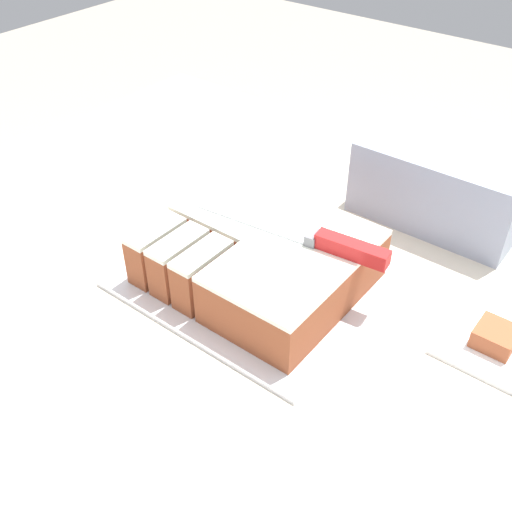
% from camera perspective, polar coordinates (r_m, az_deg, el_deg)
% --- Properties ---
extents(countertop, '(1.40, 1.10, 0.90)m').
position_cam_1_polar(countertop, '(1.20, 1.24, -20.72)').
color(countertop, beige).
rests_on(countertop, ground_plane).
extents(cake_board, '(0.35, 0.31, 0.01)m').
position_cam_1_polar(cake_board, '(0.88, -0.00, -2.15)').
color(cake_board, silver).
rests_on(cake_board, countertop).
extents(cake, '(0.29, 0.25, 0.08)m').
position_cam_1_polar(cake, '(0.86, 0.33, 0.01)').
color(cake, '#994C2D').
rests_on(cake, cake_board).
extents(knife, '(0.29, 0.06, 0.02)m').
position_cam_1_polar(knife, '(0.81, 6.86, 1.31)').
color(knife, silver).
rests_on(knife, cake).
extents(paper_napkin, '(0.13, 0.13, 0.01)m').
position_cam_1_polar(paper_napkin, '(0.84, 21.59, -7.91)').
color(paper_napkin, white).
rests_on(paper_napkin, countertop).
extents(brownie, '(0.05, 0.05, 0.03)m').
position_cam_1_polar(brownie, '(0.83, 21.84, -7.15)').
color(brownie, '#994C2D').
rests_on(brownie, paper_napkin).
extents(storage_box, '(0.27, 0.20, 0.13)m').
position_cam_1_polar(storage_box, '(1.05, 17.86, 7.04)').
color(storage_box, '#8C99B2').
rests_on(storage_box, countertop).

